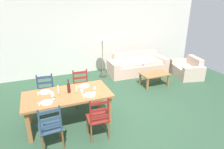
# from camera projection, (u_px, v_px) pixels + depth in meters

# --- Properties ---
(ground_plane) EXTENTS (9.60, 9.60, 0.02)m
(ground_plane) POSITION_uv_depth(u_px,v_px,m) (121.00, 112.00, 4.96)
(ground_plane) COLOR #2C4B34
(wall_far) EXTENTS (9.60, 0.16, 2.70)m
(wall_far) POSITION_uv_depth(u_px,v_px,m) (86.00, 38.00, 7.32)
(wall_far) COLOR silver
(wall_far) RESTS_ON ground_plane
(dining_table) EXTENTS (1.90, 0.96, 0.75)m
(dining_table) POSITION_uv_depth(u_px,v_px,m) (68.00, 97.00, 4.30)
(dining_table) COLOR #9C6538
(dining_table) RESTS_ON ground_plane
(dining_chair_near_left) EXTENTS (0.44, 0.42, 0.96)m
(dining_chair_near_left) POSITION_uv_depth(u_px,v_px,m) (51.00, 127.00, 3.59)
(dining_chair_near_left) COLOR #2C445C
(dining_chair_near_left) RESTS_ON ground_plane
(dining_chair_near_right) EXTENTS (0.44, 0.42, 0.96)m
(dining_chair_near_right) POSITION_uv_depth(u_px,v_px,m) (98.00, 118.00, 3.88)
(dining_chair_near_right) COLOR maroon
(dining_chair_near_right) RESTS_ON ground_plane
(dining_chair_far_left) EXTENTS (0.45, 0.43, 0.96)m
(dining_chair_far_left) POSITION_uv_depth(u_px,v_px,m) (46.00, 94.00, 4.87)
(dining_chair_far_left) COLOR navy
(dining_chair_far_left) RESTS_ON ground_plane
(dining_chair_far_right) EXTENTS (0.44, 0.42, 0.96)m
(dining_chair_far_right) POSITION_uv_depth(u_px,v_px,m) (82.00, 88.00, 5.19)
(dining_chair_far_right) COLOR maroon
(dining_chair_far_right) RESTS_ON ground_plane
(dinner_plate_near_left) EXTENTS (0.24, 0.24, 0.02)m
(dinner_plate_near_left) POSITION_uv_depth(u_px,v_px,m) (47.00, 102.00, 3.90)
(dinner_plate_near_left) COLOR white
(dinner_plate_near_left) RESTS_ON dining_table
(fork_near_left) EXTENTS (0.02, 0.17, 0.01)m
(fork_near_left) POSITION_uv_depth(u_px,v_px,m) (39.00, 104.00, 3.85)
(fork_near_left) COLOR silver
(fork_near_left) RESTS_ON dining_table
(dinner_plate_near_right) EXTENTS (0.24, 0.24, 0.02)m
(dinner_plate_near_right) POSITION_uv_depth(u_px,v_px,m) (90.00, 95.00, 4.21)
(dinner_plate_near_right) COLOR white
(dinner_plate_near_right) RESTS_ON dining_table
(fork_near_right) EXTENTS (0.03, 0.17, 0.01)m
(fork_near_right) POSITION_uv_depth(u_px,v_px,m) (83.00, 96.00, 4.16)
(fork_near_right) COLOR silver
(fork_near_right) RESTS_ON dining_table
(dinner_plate_far_left) EXTENTS (0.24, 0.24, 0.02)m
(dinner_plate_far_left) POSITION_uv_depth(u_px,v_px,m) (45.00, 92.00, 4.33)
(dinner_plate_far_left) COLOR white
(dinner_plate_far_left) RESTS_ON dining_table
(fork_far_left) EXTENTS (0.02, 0.17, 0.01)m
(fork_far_left) POSITION_uv_depth(u_px,v_px,m) (38.00, 93.00, 4.28)
(fork_far_left) COLOR silver
(fork_far_left) RESTS_ON dining_table
(dinner_plate_far_right) EXTENTS (0.24, 0.24, 0.02)m
(dinner_plate_far_right) POSITION_uv_depth(u_px,v_px,m) (84.00, 86.00, 4.64)
(dinner_plate_far_right) COLOR white
(dinner_plate_far_right) RESTS_ON dining_table
(fork_far_right) EXTENTS (0.03, 0.17, 0.01)m
(fork_far_right) POSITION_uv_depth(u_px,v_px,m) (78.00, 87.00, 4.59)
(fork_far_right) COLOR silver
(fork_far_right) RESTS_ON dining_table
(wine_bottle) EXTENTS (0.07, 0.07, 0.32)m
(wine_bottle) POSITION_uv_depth(u_px,v_px,m) (69.00, 88.00, 4.29)
(wine_bottle) COLOR #471919
(wine_bottle) RESTS_ON dining_table
(wine_glass_near_left) EXTENTS (0.06, 0.06, 0.16)m
(wine_glass_near_left) POSITION_uv_depth(u_px,v_px,m) (53.00, 94.00, 4.02)
(wine_glass_near_left) COLOR white
(wine_glass_near_left) RESTS_ON dining_table
(wine_glass_near_right) EXTENTS (0.06, 0.06, 0.16)m
(wine_glass_near_right) POSITION_uv_depth(u_px,v_px,m) (95.00, 87.00, 4.32)
(wine_glass_near_right) COLOR white
(wine_glass_near_right) RESTS_ON dining_table
(coffee_cup_primary) EXTENTS (0.07, 0.07, 0.09)m
(coffee_cup_primary) POSITION_uv_depth(u_px,v_px,m) (82.00, 91.00, 4.29)
(coffee_cup_primary) COLOR beige
(coffee_cup_primary) RESTS_ON dining_table
(coffee_cup_secondary) EXTENTS (0.07, 0.07, 0.09)m
(coffee_cup_secondary) POSITION_uv_depth(u_px,v_px,m) (52.00, 94.00, 4.16)
(coffee_cup_secondary) COLOR beige
(coffee_cup_secondary) RESTS_ON dining_table
(candle_tall) EXTENTS (0.05, 0.05, 0.23)m
(candle_tall) POSITION_uv_depth(u_px,v_px,m) (58.00, 92.00, 4.20)
(candle_tall) COLOR #998C66
(candle_tall) RESTS_ON dining_table
(candle_short) EXTENTS (0.05, 0.05, 0.18)m
(candle_short) POSITION_uv_depth(u_px,v_px,m) (76.00, 91.00, 4.29)
(candle_short) COLOR #998C66
(candle_short) RESTS_ON dining_table
(couch) EXTENTS (2.30, 0.86, 0.80)m
(couch) POSITION_uv_depth(u_px,v_px,m) (137.00, 66.00, 7.48)
(couch) COLOR beige
(couch) RESTS_ON ground_plane
(coffee_table) EXTENTS (0.90, 0.56, 0.42)m
(coffee_table) POSITION_uv_depth(u_px,v_px,m) (154.00, 75.00, 6.40)
(coffee_table) COLOR #9C6538
(coffee_table) RESTS_ON ground_plane
(armchair_upholstered) EXTENTS (1.04, 1.31, 0.72)m
(armchair_upholstered) POSITION_uv_depth(u_px,v_px,m) (188.00, 70.00, 7.21)
(armchair_upholstered) COLOR beige
(armchair_upholstered) RESTS_ON ground_plane
(standing_lamp) EXTENTS (0.40, 0.40, 1.64)m
(standing_lamp) POSITION_uv_depth(u_px,v_px,m) (102.00, 39.00, 6.76)
(standing_lamp) COLOR #332D28
(standing_lamp) RESTS_ON ground_plane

